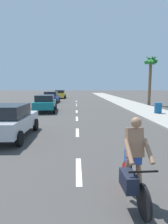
{
  "coord_description": "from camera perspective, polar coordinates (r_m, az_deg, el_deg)",
  "views": [
    {
      "loc": [
        -0.07,
        2.08,
        2.45
      ],
      "look_at": [
        0.34,
        11.71,
        1.1
      ],
      "focal_mm": 30.4,
      "sensor_mm": 36.0,
      "label": 1
    }
  ],
  "objects": [
    {
      "name": "parked_car_yellow",
      "position": [
        37.14,
        -7.21,
        5.43
      ],
      "size": [
        2.11,
        4.49,
        1.57
      ],
      "rotation": [
        0.0,
        0.0,
        -0.02
      ],
      "color": "gold",
      "rests_on": "ground"
    },
    {
      "name": "parked_car_silver",
      "position": [
        9.56,
        -21.41,
        -2.3
      ],
      "size": [
        1.98,
        4.11,
        1.57
      ],
      "rotation": [
        0.0,
        0.0,
        -0.03
      ],
      "color": "#B7BABF",
      "rests_on": "ground"
    },
    {
      "name": "cyclist",
      "position": [
        4.16,
        14.57,
        -15.19
      ],
      "size": [
        0.63,
        1.71,
        1.82
      ],
      "rotation": [
        0.0,
        0.0,
        3.18
      ],
      "color": "black",
      "rests_on": "ground"
    },
    {
      "name": "palm_tree_far",
      "position": [
        25.11,
        19.42,
        13.13
      ],
      "size": [
        1.79,
        1.9,
        6.31
      ],
      "color": "brown",
      "rests_on": "ground"
    },
    {
      "name": "parked_car_blue",
      "position": [
        28.24,
        -9.8,
        4.6
      ],
      "size": [
        2.16,
        4.61,
        1.57
      ],
      "rotation": [
        0.0,
        0.0,
        -0.01
      ],
      "color": "#1E389E",
      "rests_on": "ground"
    },
    {
      "name": "lane_stripe_3",
      "position": [
        10.04,
        -2.0,
        -6.13
      ],
      "size": [
        0.16,
        1.8,
        0.01
      ],
      "primitive_type": "cube",
      "color": "white",
      "rests_on": "ground"
    },
    {
      "name": "lane_stripe_2",
      "position": [
        5.77,
        -1.6,
        -17.12
      ],
      "size": [
        0.16,
        1.8,
        0.01
      ],
      "primitive_type": "cube",
      "color": "white",
      "rests_on": "ground"
    },
    {
      "name": "lane_stripe_8",
      "position": [
        29.85,
        -2.32,
        3.27
      ],
      "size": [
        0.16,
        1.8,
        0.01
      ],
      "primitive_type": "cube",
      "color": "white",
      "rests_on": "ground"
    },
    {
      "name": "lane_stripe_7",
      "position": [
        24.75,
        -2.29,
        2.3
      ],
      "size": [
        0.16,
        1.8,
        0.01
      ],
      "primitive_type": "cube",
      "color": "white",
      "rests_on": "ground"
    },
    {
      "name": "lane_stripe_6",
      "position": [
        23.71,
        -2.28,
        2.05
      ],
      "size": [
        0.16,
        1.8,
        0.01
      ],
      "primitive_type": "cube",
      "color": "white",
      "rests_on": "ground"
    },
    {
      "name": "sidewalk_strip",
      "position": [
        21.18,
        16.29,
        1.2
      ],
      "size": [
        3.6,
        80.0,
        0.14
      ],
      "primitive_type": "cube",
      "color": "#9E998E",
      "rests_on": "ground"
    },
    {
      "name": "lane_stripe_5",
      "position": [
        18.0,
        -2.22,
        0.16
      ],
      "size": [
        0.16,
        1.8,
        0.01
      ],
      "primitive_type": "cube",
      "color": "white",
      "rests_on": "ground"
    },
    {
      "name": "ground_plane",
      "position": [
        18.09,
        -2.22,
        0.18
      ],
      "size": [
        160.0,
        160.0,
        0.0
      ],
      "primitive_type": "plane",
      "color": "#423F3D"
    },
    {
      "name": "parked_car_teal",
      "position": [
        18.3,
        -11.58,
        2.76
      ],
      "size": [
        2.18,
        4.42,
        1.57
      ],
      "rotation": [
        0.0,
        0.0,
        0.05
      ],
      "color": "#14727A",
      "rests_on": "ground"
    },
    {
      "name": "trash_bin_far",
      "position": [
        17.1,
        21.39,
        1.14
      ],
      "size": [
        0.6,
        0.6,
        0.87
      ],
      "primitive_type": "cylinder",
      "color": "#14518C",
      "rests_on": "sidewalk_strip"
    },
    {
      "name": "lane_stripe_4",
      "position": [
        14.12,
        -2.14,
        -2.01
      ],
      "size": [
        0.16,
        1.8,
        0.01
      ],
      "primitive_type": "cube",
      "color": "white",
      "rests_on": "ground"
    }
  ]
}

